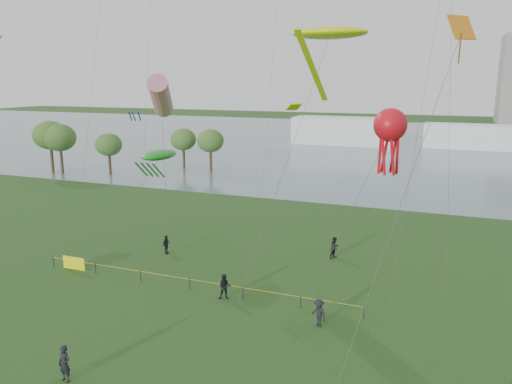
% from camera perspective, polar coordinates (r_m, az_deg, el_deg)
% --- Properties ---
extents(lake, '(400.00, 120.00, 0.08)m').
position_cam_1_polar(lake, '(117.14, 16.17, 5.29)').
color(lake, slate).
rests_on(lake, ground_plane).
extents(pavilion_left, '(22.00, 8.00, 6.00)m').
position_cam_1_polar(pavilion_left, '(113.56, 9.96, 6.89)').
color(pavilion_left, silver).
rests_on(pavilion_left, ground_plane).
extents(pavilion_right, '(18.00, 7.00, 5.00)m').
position_cam_1_polar(pavilion_right, '(114.51, 23.17, 5.86)').
color(pavilion_right, white).
rests_on(pavilion_right, ground_plane).
extents(trees, '(27.05, 15.51, 8.06)m').
position_cam_1_polar(trees, '(80.76, -16.50, 5.85)').
color(trees, '#3D2D1B').
rests_on(trees, ground_plane).
extents(fence, '(24.07, 0.07, 1.05)m').
position_cam_1_polar(fence, '(38.57, -15.70, -8.57)').
color(fence, black).
rests_on(fence, ground_plane).
extents(spectator_a, '(1.01, 0.91, 1.71)m').
position_cam_1_polar(spectator_a, '(33.64, -3.59, -10.77)').
color(spectator_a, black).
rests_on(spectator_a, ground_plane).
extents(spectator_b, '(1.26, 1.14, 1.70)m').
position_cam_1_polar(spectator_b, '(30.40, 7.16, -13.56)').
color(spectator_b, black).
rests_on(spectator_b, ground_plane).
extents(spectator_c, '(0.47, 0.96, 1.58)m').
position_cam_1_polar(spectator_c, '(42.55, -10.23, -5.91)').
color(spectator_c, black).
rests_on(spectator_c, ground_plane).
extents(spectator_f, '(0.72, 0.52, 1.85)m').
position_cam_1_polar(spectator_f, '(26.97, -21.04, -17.84)').
color(spectator_f, black).
rests_on(spectator_f, ground_plane).
extents(spectator_g, '(0.98, 1.07, 1.78)m').
position_cam_1_polar(spectator_g, '(41.34, 8.99, -6.29)').
color(spectator_g, black).
rests_on(spectator_g, ground_plane).
extents(kite_stingray, '(6.46, 10.09, 17.72)m').
position_cam_1_polar(kite_stingray, '(35.42, 8.36, 17.44)').
color(kite_stingray, '#3F3F42').
extents(kite_windsock, '(5.06, 6.48, 14.74)m').
position_cam_1_polar(kite_windsock, '(42.99, -10.83, 10.68)').
color(kite_windsock, '#3F3F42').
extents(kite_creature, '(4.22, 7.22, 8.38)m').
position_cam_1_polar(kite_creature, '(43.33, -11.03, 4.13)').
color(kite_creature, '#3F3F42').
extents(kite_octopus, '(5.53, 2.12, 12.67)m').
position_cam_1_polar(kite_octopus, '(30.19, 15.08, 7.21)').
color(kite_octopus, '#3F3F42').
extents(kite_delta, '(4.77, 16.54, 17.28)m').
position_cam_1_polar(kite_delta, '(25.67, 21.70, 14.82)').
color(kite_delta, '#3F3F42').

